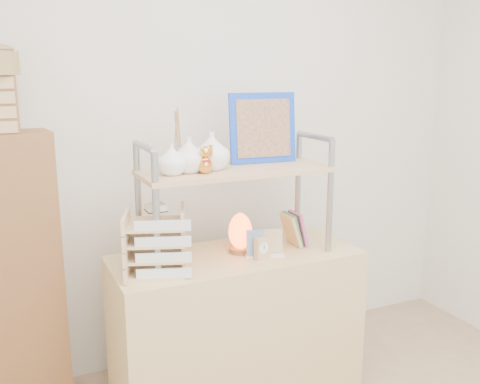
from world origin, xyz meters
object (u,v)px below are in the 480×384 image
object	(u,v)px
letter_tray	(157,245)
salt_lamp	(240,232)
desk	(236,325)
cabinet	(10,275)

from	to	relation	value
letter_tray	salt_lamp	xyz separation A→B (m)	(0.44, 0.09, -0.02)
desk	cabinet	size ratio (longest dim) A/B	0.89
salt_lamp	letter_tray	bearing A→B (deg)	-168.36
desk	salt_lamp	world-z (taller)	salt_lamp
salt_lamp	cabinet	bearing A→B (deg)	161.44
cabinet	letter_tray	xyz separation A→B (m)	(0.59, -0.44, 0.20)
cabinet	salt_lamp	xyz separation A→B (m)	(1.04, -0.35, 0.18)
desk	cabinet	bearing A→B (deg)	159.76
desk	salt_lamp	size ratio (longest dim) A/B	6.08
desk	cabinet	world-z (taller)	cabinet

